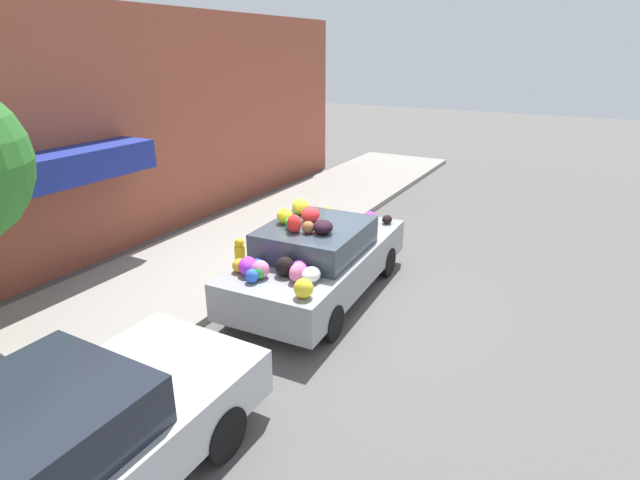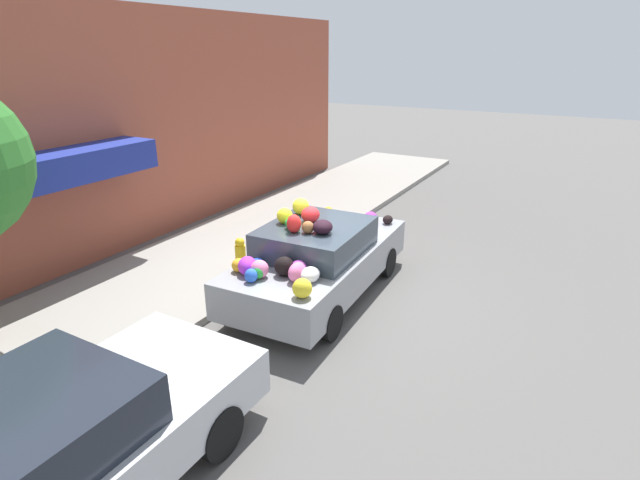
# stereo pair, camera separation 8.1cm
# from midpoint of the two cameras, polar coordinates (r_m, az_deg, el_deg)

# --- Properties ---
(ground_plane) EXTENTS (60.00, 60.00, 0.00)m
(ground_plane) POSITION_cam_midpoint_polar(r_m,az_deg,el_deg) (9.08, 0.45, -6.17)
(ground_plane) COLOR #565451
(sidewalk_curb) EXTENTS (24.00, 3.20, 0.14)m
(sidewalk_curb) POSITION_cam_midpoint_polar(r_m,az_deg,el_deg) (10.51, -12.53, -2.37)
(sidewalk_curb) COLOR gray
(sidewalk_curb) RESTS_ON ground
(building_facade) EXTENTS (18.00, 1.20, 5.04)m
(building_facade) POSITION_cam_midpoint_polar(r_m,az_deg,el_deg) (11.39, -22.31, 11.17)
(building_facade) COLOR #9E4C38
(building_facade) RESTS_ON ground
(fire_hydrant) EXTENTS (0.20, 0.20, 0.70)m
(fire_hydrant) POSITION_cam_midpoint_polar(r_m,az_deg,el_deg) (9.58, -8.83, -1.76)
(fire_hydrant) COLOR gold
(fire_hydrant) RESTS_ON sidewalk_curb
(art_car) EXTENTS (4.22, 1.99, 1.67)m
(art_car) POSITION_cam_midpoint_polar(r_m,az_deg,el_deg) (8.73, 0.04, -2.04)
(art_car) COLOR gray
(art_car) RESTS_ON ground
(parked_car_plain) EXTENTS (4.48, 1.88, 1.39)m
(parked_car_plain) POSITION_cam_midpoint_polar(r_m,az_deg,el_deg) (5.45, -29.24, -21.30)
(parked_car_plain) COLOR #B7BABF
(parked_car_plain) RESTS_ON ground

